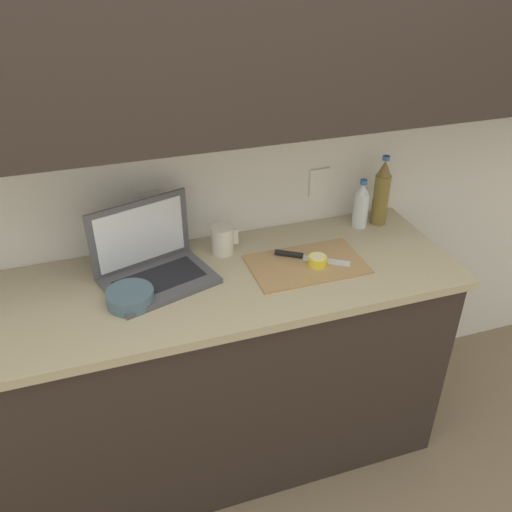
# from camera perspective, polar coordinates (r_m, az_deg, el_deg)

# --- Properties ---
(ground_plane) EXTENTS (12.00, 12.00, 0.00)m
(ground_plane) POSITION_cam_1_polar(r_m,az_deg,el_deg) (2.62, -4.04, -19.57)
(ground_plane) COLOR #847056
(ground_plane) RESTS_ON ground
(wall_back) EXTENTS (5.20, 0.38, 2.60)m
(wall_back) POSITION_cam_1_polar(r_m,az_deg,el_deg) (1.93, -7.74, 16.95)
(wall_back) COLOR white
(wall_back) RESTS_ON ground_plane
(counter_unit) EXTENTS (1.88, 0.63, 0.93)m
(counter_unit) POSITION_cam_1_polar(r_m,az_deg,el_deg) (2.27, -4.98, -12.11)
(counter_unit) COLOR #332823
(counter_unit) RESTS_ON ground_plane
(laptop) EXTENTS (0.44, 0.37, 0.28)m
(laptop) POSITION_cam_1_polar(r_m,az_deg,el_deg) (2.00, -10.91, -0.61)
(laptop) COLOR #515156
(laptop) RESTS_ON counter_unit
(cutting_board) EXTENTS (0.43, 0.27, 0.01)m
(cutting_board) POSITION_cam_1_polar(r_m,az_deg,el_deg) (2.07, 5.37, -0.86)
(cutting_board) COLOR tan
(cutting_board) RESTS_ON counter_unit
(knife) EXTENTS (0.26, 0.18, 0.02)m
(knife) POSITION_cam_1_polar(r_m,az_deg,el_deg) (2.10, 4.54, 0.03)
(knife) COLOR silver
(knife) RESTS_ON cutting_board
(lemon_half_cut) EXTENTS (0.07, 0.07, 0.04)m
(lemon_half_cut) POSITION_cam_1_polar(r_m,az_deg,el_deg) (2.05, 6.48, -0.47)
(lemon_half_cut) COLOR yellow
(lemon_half_cut) RESTS_ON cutting_board
(bottle_green_soda) EXTENTS (0.07, 0.07, 0.21)m
(bottle_green_soda) POSITION_cam_1_polar(r_m,az_deg,el_deg) (2.33, 11.00, 5.25)
(bottle_green_soda) COLOR silver
(bottle_green_soda) RESTS_ON counter_unit
(bottle_oil_tall) EXTENTS (0.07, 0.07, 0.31)m
(bottle_oil_tall) POSITION_cam_1_polar(r_m,az_deg,el_deg) (2.35, 13.07, 6.48)
(bottle_oil_tall) COLOR olive
(bottle_oil_tall) RESTS_ON counter_unit
(measuring_cup) EXTENTS (0.11, 0.09, 0.11)m
(measuring_cup) POSITION_cam_1_polar(r_m,az_deg,el_deg) (2.12, -3.54, 1.72)
(measuring_cup) COLOR silver
(measuring_cup) RESTS_ON counter_unit
(bowl_white) EXTENTS (0.16, 0.16, 0.05)m
(bowl_white) POSITION_cam_1_polar(r_m,az_deg,el_deg) (1.90, -13.10, -4.26)
(bowl_white) COLOR slate
(bowl_white) RESTS_ON counter_unit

